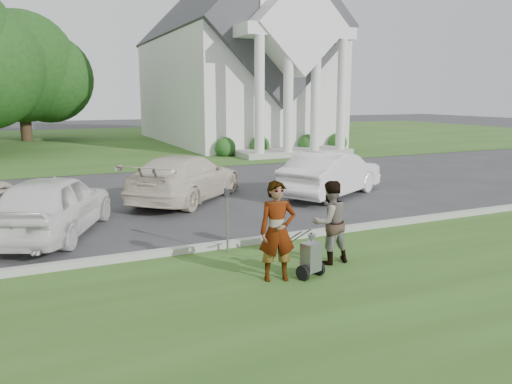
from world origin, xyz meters
TOP-DOWN VIEW (x-y plane):
  - ground at (0.00, 0.00)m, footprint 120.00×120.00m
  - grass_strip at (0.00, -3.00)m, footprint 80.00×7.00m
  - church_lawn at (0.00, 27.00)m, footprint 80.00×30.00m
  - curb at (0.00, 0.55)m, footprint 80.00×0.18m
  - church at (9.00, 23.11)m, footprint 9.19×19.00m
  - tree_back at (-4.01, 29.99)m, footprint 9.61×7.60m
  - striping_cart at (0.41, -1.68)m, footprint 0.63×0.99m
  - person_left at (-0.16, -1.54)m, footprint 0.71×0.56m
  - person_right at (1.14, -1.14)m, footprint 0.79×0.62m
  - parking_meter_near at (-0.38, 0.24)m, footprint 0.10×0.09m
  - car_b at (-3.49, 3.07)m, footprint 3.23×4.53m
  - car_c at (0.36, 5.59)m, footprint 4.71×4.79m
  - car_d at (4.75, 4.36)m, footprint 4.48×3.40m

SIDE VIEW (x-z plane):
  - ground at x=0.00m, z-range 0.00..0.00m
  - grass_strip at x=0.00m, z-range 0.00..0.01m
  - church_lawn at x=0.00m, z-range 0.00..0.01m
  - curb at x=0.00m, z-range 0.00..0.15m
  - striping_cart at x=0.41m, z-range -0.06..0.80m
  - car_c at x=0.36m, z-range 0.00..1.39m
  - car_d at x=4.75m, z-range 0.00..1.41m
  - car_b at x=-3.49m, z-range 0.00..1.43m
  - person_right at x=1.14m, z-range 0.00..1.57m
  - parking_meter_near at x=-0.38m, z-range 0.17..1.52m
  - person_left at x=-0.16m, z-range 0.00..1.72m
  - tree_back at x=-4.01m, z-range 0.28..9.17m
  - church at x=9.00m, z-range -6.11..17.99m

